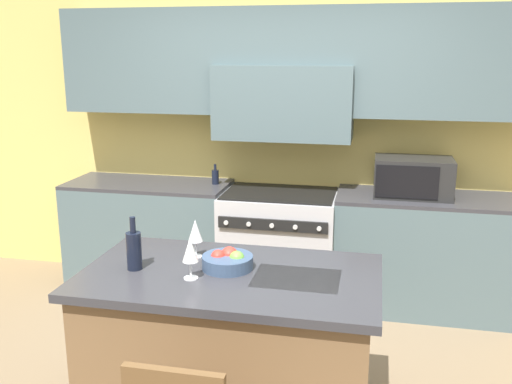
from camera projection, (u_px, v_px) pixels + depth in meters
name	position (u px, v px, depth m)	size (l,w,h in m)	color
back_cabinetry	(286.00, 107.00, 4.79)	(10.00, 0.46, 2.70)	#DBC166
back_counter	(280.00, 243.00, 4.83)	(3.74, 0.62, 0.95)	#4C6066
range_stove	(279.00, 245.00, 4.81)	(0.94, 0.70, 0.92)	#B7B7BC
microwave	(413.00, 177.00, 4.46)	(0.60, 0.38, 0.30)	black
kitchen_island	(231.00, 352.00, 3.10)	(1.56, 0.90, 0.94)	brown
wine_bottle	(134.00, 249.00, 3.01)	(0.08, 0.08, 0.29)	black
wine_glass_near	(190.00, 251.00, 2.87)	(0.08, 0.08, 0.22)	white
wine_glass_far	(195.00, 232.00, 3.18)	(0.08, 0.08, 0.22)	white
fruit_bowl	(228.00, 261.00, 3.04)	(0.27, 0.27, 0.11)	#384C6B
oil_bottle_on_counter	(215.00, 176.00, 4.88)	(0.06, 0.06, 0.17)	black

